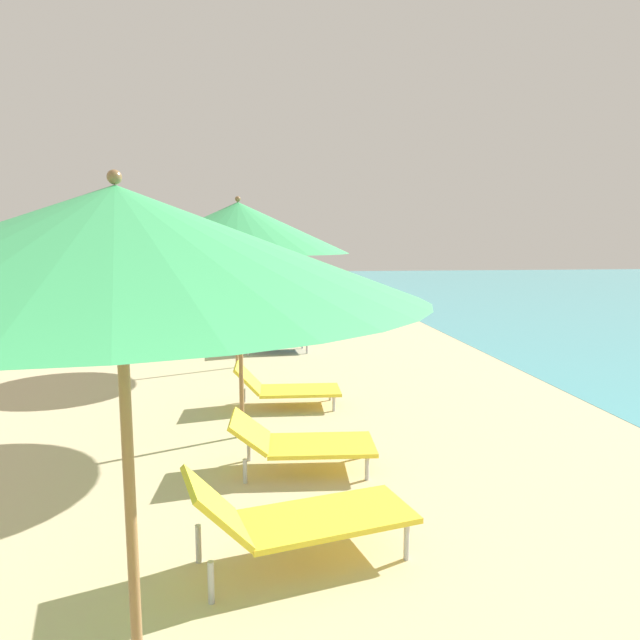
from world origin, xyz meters
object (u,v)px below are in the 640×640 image
(umbrella_fourth, at_px, (234,227))
(umbrella_farthest, at_px, (250,235))
(lounger_third_shoreside, at_px, (284,387))
(lounger_farthest_shoreside, at_px, (267,300))
(lounger_third_inland, at_px, (300,442))
(lounger_fifth_shoreside, at_px, (270,316))
(umbrella_second, at_px, (118,244))
(lounger_second_shoreside, at_px, (296,515))
(umbrella_fifth, at_px, (239,236))
(lounger_fifth_inland, at_px, (274,331))
(umbrella_third, at_px, (238,228))
(lounger_fourth_shoreside, at_px, (274,338))
(lounger_farthest_inland, at_px, (286,310))
(cooler_box, at_px, (330,300))

(umbrella_fourth, distance_m, umbrella_farthest, 7.19)
(lounger_third_shoreside, bearing_deg, lounger_farthest_shoreside, 91.98)
(lounger_third_inland, height_order, lounger_fifth_shoreside, lounger_third_inland)
(umbrella_farthest, bearing_deg, umbrella_second, -92.22)
(lounger_second_shoreside, relative_size, umbrella_fifth, 0.64)
(umbrella_fifth, bearing_deg, lounger_fifth_inland, -60.67)
(lounger_second_shoreside, relative_size, umbrella_third, 0.62)
(umbrella_second, xyz_separation_m, umbrella_fourth, (0.29, 7.34, 0.22))
(lounger_fourth_shoreside, height_order, lounger_fifth_shoreside, lounger_fourth_shoreside)
(umbrella_third, relative_size, lounger_fourth_shoreside, 1.98)
(lounger_second_shoreside, bearing_deg, lounger_third_inland, 70.04)
(lounger_third_inland, distance_m, umbrella_farthest, 11.93)
(lounger_second_shoreside, xyz_separation_m, lounger_farthest_shoreside, (0.24, 14.38, -0.06))
(lounger_third_shoreside, height_order, lounger_farthest_shoreside, lounger_third_shoreside)
(lounger_second_shoreside, xyz_separation_m, lounger_farthest_inland, (0.69, 12.08, -0.08))
(lounger_farthest_shoreside, bearing_deg, umbrella_fourth, -89.00)
(umbrella_third, bearing_deg, lounger_fifth_inland, 84.13)
(lounger_second_shoreside, height_order, umbrella_fifth, umbrella_fifth)
(lounger_third_inland, distance_m, lounger_fifth_shoreside, 9.21)
(lounger_third_shoreside, bearing_deg, umbrella_fourth, 107.81)
(lounger_second_shoreside, relative_size, lounger_third_shoreside, 1.17)
(lounger_fifth_inland, bearing_deg, lounger_fifth_shoreside, 99.02)
(lounger_second_shoreside, xyz_separation_m, cooler_box, (2.40, 15.34, -0.17))
(lounger_fifth_shoreside, bearing_deg, lounger_third_inland, -102.76)
(umbrella_third, height_order, lounger_fourth_shoreside, umbrella_third)
(umbrella_second, bearing_deg, lounger_third_inland, 70.49)
(lounger_second_shoreside, height_order, umbrella_farthest, umbrella_farthest)
(umbrella_second, xyz_separation_m, lounger_third_shoreside, (0.96, 4.90, -1.91))
(cooler_box, bearing_deg, umbrella_second, -101.00)
(lounger_second_shoreside, distance_m, lounger_farthest_inland, 12.10)
(lounger_fifth_shoreside, bearing_deg, lounger_third_shoreside, -103.01)
(lounger_third_inland, distance_m, cooler_box, 13.95)
(lounger_fourth_shoreside, bearing_deg, lounger_farthest_shoreside, 85.27)
(umbrella_second, distance_m, umbrella_third, 3.83)
(lounger_fifth_inland, bearing_deg, cooler_box, 81.60)
(lounger_third_inland, height_order, cooler_box, lounger_third_inland)
(umbrella_fifth, xyz_separation_m, umbrella_farthest, (0.26, 3.64, 0.05))
(lounger_fifth_shoreside, xyz_separation_m, umbrella_farthest, (-0.46, 2.55, 2.05))
(lounger_second_shoreside, distance_m, lounger_third_shoreside, 3.70)
(lounger_third_inland, relative_size, umbrella_farthest, 0.53)
(lounger_fifth_shoreside, relative_size, lounger_farthest_inland, 1.14)
(umbrella_second, bearing_deg, lounger_third_shoreside, 78.88)
(lounger_farthest_shoreside, bearing_deg, cooler_box, 30.16)
(lounger_fourth_shoreside, height_order, cooler_box, lounger_fourth_shoreside)
(lounger_fourth_shoreside, height_order, umbrella_farthest, umbrella_farthest)
(lounger_third_shoreside, distance_m, lounger_farthest_shoreside, 10.69)
(cooler_box, bearing_deg, lounger_fourth_shoreside, -105.71)
(lounger_second_shoreside, distance_m, lounger_fifth_shoreside, 10.78)
(umbrella_fourth, relative_size, lounger_fifth_shoreside, 1.59)
(umbrella_second, relative_size, lounger_third_inland, 1.82)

